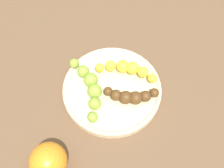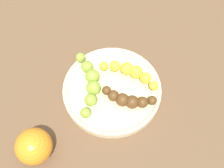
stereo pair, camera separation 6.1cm
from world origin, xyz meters
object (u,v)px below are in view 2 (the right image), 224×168
at_px(fruit_bowl, 112,89).
at_px(banana_green, 90,82).
at_px(banana_yellow, 130,72).
at_px(banana_overripe, 128,99).
at_px(orange_fruit, 34,146).

xyz_separation_m(fruit_bowl, banana_green, (0.04, 0.03, 0.02)).
relative_size(banana_green, banana_yellow, 0.88).
bearing_deg(banana_green, banana_overripe, -32.98).
bearing_deg(banana_yellow, orange_fruit, 156.75).
height_order(fruit_bowl, banana_green, banana_green).
height_order(banana_overripe, orange_fruit, orange_fruit).
distance_m(banana_green, banana_overripe, 0.10).
distance_m(banana_green, orange_fruit, 0.19).
xyz_separation_m(banana_overripe, banana_yellow, (0.04, -0.06, 0.00)).
bearing_deg(fruit_bowl, banana_overripe, 172.59).
height_order(banana_overripe, banana_yellow, same).
relative_size(banana_overripe, orange_fruit, 1.56).
bearing_deg(orange_fruit, banana_overripe, -111.96).
bearing_deg(orange_fruit, banana_green, -86.57).
distance_m(fruit_bowl, banana_green, 0.06).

